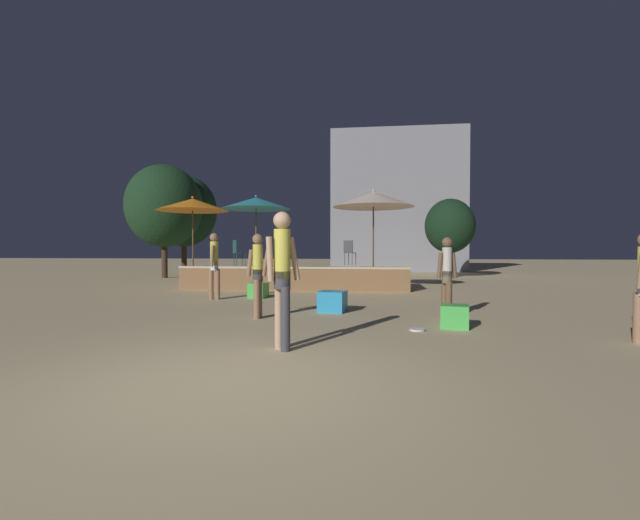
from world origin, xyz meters
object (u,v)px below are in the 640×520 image
object	(u,v)px
patio_umbrella_0	(193,205)
cube_seat_2	(333,301)
cube_seat_0	(258,290)
patio_umbrella_2	(256,203)
background_tree_1	(184,211)
background_tree_2	(450,226)
bistro_chair_0	(237,250)
person_4	(447,275)
background_tree_0	(164,206)
person_2	(214,263)
person_3	(258,273)
frisbee_disc	(417,330)
patio_umbrella_1	(373,199)
cube_seat_1	(455,316)
person_0	(282,272)
bistro_chair_1	(349,250)

from	to	relation	value
patio_umbrella_0	cube_seat_2	size ratio (longest dim) A/B	5.05
cube_seat_0	cube_seat_2	world-z (taller)	cube_seat_2
patio_umbrella_2	background_tree_1	xyz separation A→B (m)	(-6.17, 7.87, 0.52)
patio_umbrella_0	background_tree_2	world-z (taller)	background_tree_2
background_tree_2	background_tree_1	bearing A→B (deg)	179.38
bistro_chair_0	background_tree_2	xyz separation A→B (m)	(8.43, 7.14, 1.18)
person_4	background_tree_0	bearing A→B (deg)	-154.28
person_2	background_tree_1	distance (m)	12.13
patio_umbrella_2	person_4	xyz separation A→B (m)	(5.34, -5.10, -2.05)
person_3	frisbee_disc	size ratio (longest dim) A/B	6.49
cube_seat_0	frisbee_disc	bearing A→B (deg)	-48.37
cube_seat_2	background_tree_2	size ratio (longest dim) A/B	0.17
patio_umbrella_1	background_tree_1	distance (m)	12.60
cube_seat_1	cube_seat_2	bearing A→B (deg)	144.46
patio_umbrella_0	person_2	bearing A→B (deg)	-56.95
cube_seat_2	background_tree_2	bearing A→B (deg)	69.37
cube_seat_1	background_tree_0	size ratio (longest dim) A/B	0.10
person_2	background_tree_0	size ratio (longest dim) A/B	0.33
patio_umbrella_1	bistro_chair_0	distance (m)	5.02
cube_seat_1	person_0	bearing A→B (deg)	-142.89
cube_seat_0	person_0	distance (m)	6.54
person_3	background_tree_1	xyz separation A→B (m)	(-7.77, 13.41, 2.53)
bistro_chair_0	bistro_chair_1	bearing A→B (deg)	-111.44
background_tree_2	cube_seat_2	bearing A→B (deg)	-110.63
cube_seat_0	patio_umbrella_2	bearing A→B (deg)	107.26
person_4	background_tree_0	size ratio (longest dim) A/B	0.29
person_0	background_tree_1	xyz separation A→B (m)	(-8.83, 16.01, 2.38)
patio_umbrella_2	person_3	xyz separation A→B (m)	(1.59, -5.54, -2.00)
background_tree_2	person_4	bearing A→B (deg)	-99.90
cube_seat_1	bistro_chair_1	distance (m)	8.18
person_3	background_tree_2	xyz separation A→B (m)	(5.98, 13.27, 1.62)
patio_umbrella_2	cube_seat_2	size ratio (longest dim) A/B	4.99
frisbee_disc	background_tree_0	bearing A→B (deg)	131.31
bistro_chair_0	person_4	bearing A→B (deg)	-169.30
patio_umbrella_2	background_tree_2	size ratio (longest dim) A/B	0.83
person_4	bistro_chair_1	world-z (taller)	bistro_chair_1
cube_seat_2	person_3	bearing A→B (deg)	-142.39
person_0	person_4	bearing A→B (deg)	99.67
background_tree_2	background_tree_0	bearing A→B (deg)	-172.46
person_4	bistro_chair_0	distance (m)	8.42
bistro_chair_1	background_tree_2	distance (m)	7.70
cube_seat_0	person_2	distance (m)	1.47
person_2	background_tree_1	size ratio (longest dim) A/B	0.34
person_3	bistro_chair_1	xyz separation A→B (m)	(1.41, 7.19, 0.44)
cube_seat_0	background_tree_1	xyz separation A→B (m)	(-6.79, 9.85, 3.23)
patio_umbrella_1	person_2	size ratio (longest dim) A/B	1.83
person_0	bistro_chair_1	world-z (taller)	person_0
person_2	person_4	size ratio (longest dim) A/B	1.13
frisbee_disc	patio_umbrella_1	bearing A→B (deg)	96.35
cube_seat_2	patio_umbrella_0	bearing A→B (deg)	137.93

